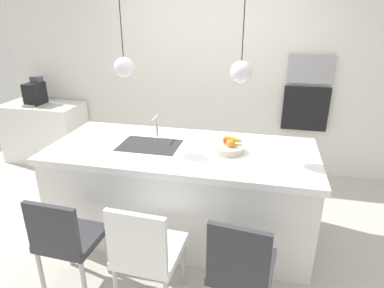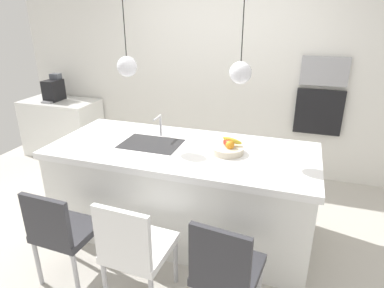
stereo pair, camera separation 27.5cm
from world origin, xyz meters
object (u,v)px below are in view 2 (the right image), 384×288
Objects in this scene: chair_near at (62,230)px; fruit_bowl at (228,148)px; microwave at (325,71)px; oven at (319,112)px; coffee_machine at (54,89)px; chair_far at (226,269)px; chair_middle at (135,247)px.

fruit_bowl is at bearing 41.90° from chair_near.
microwave is at bearing 53.43° from chair_near.
oven is 0.66× the size of chair_near.
microwave is at bearing 4.60° from coffee_machine.
oven is at bearing 77.35° from chair_far.
oven is (0.80, 1.56, -0.03)m from fruit_bowl.
chair_far is at bearing -77.15° from fruit_bowl.
coffee_machine is (-2.90, 1.26, 0.05)m from fruit_bowl.
coffee_machine is 0.70× the size of microwave.
oven is at bearing 63.01° from fruit_bowl.
chair_middle is (-1.24, -2.55, -0.91)m from microwave.
microwave is (0.80, 1.56, 0.47)m from fruit_bowl.
chair_middle is at bearing -0.91° from chair_near.
microwave is at bearing 77.35° from chair_far.
fruit_bowl reaches higher than chair_middle.
fruit_bowl is 0.32× the size of chair_middle.
coffee_machine reaches higher than chair_far.
fruit_bowl is at bearing -116.99° from oven.
oven is 2.86m from chair_middle.
chair_middle is at bearing -114.25° from fruit_bowl.
fruit_bowl reaches higher than chair_near.
oven reaches higher than chair_near.
fruit_bowl is 1.82m from microwave.
chair_middle is 1.01× the size of chair_far.
coffee_machine is at bearing 129.00° from chair_near.
coffee_machine is 0.68× the size of oven.
chair_far is at bearing -102.65° from oven.
coffee_machine is at bearing 137.51° from chair_middle.
chair_middle is (2.46, -2.25, -0.50)m from coffee_machine.
fruit_bowl is 3.16m from coffee_machine.
chair_far is at bearing -0.40° from chair_near.
chair_middle is at bearing -179.90° from chair_far.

